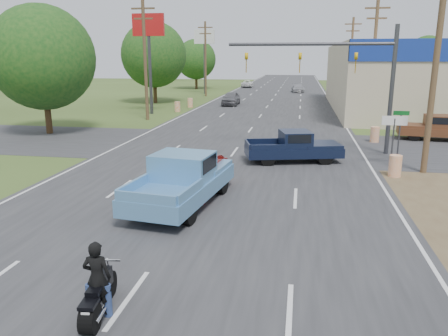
% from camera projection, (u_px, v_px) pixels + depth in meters
% --- Properties ---
extents(ground, '(200.00, 200.00, 0.00)m').
position_uv_depth(ground, '(128.00, 299.00, 9.84)').
color(ground, '#394A1D').
rests_on(ground, ground).
extents(main_road, '(15.00, 180.00, 0.02)m').
position_uv_depth(main_road, '(267.00, 107.00, 48.02)').
color(main_road, '#2D2D30').
rests_on(main_road, ground).
extents(cross_road, '(120.00, 10.00, 0.02)m').
position_uv_depth(cross_road, '(239.00, 145.00, 27.02)').
color(cross_road, '#2D2D30').
rests_on(cross_road, ground).
extents(utility_pole_1, '(2.00, 0.28, 10.00)m').
position_uv_depth(utility_pole_1, '(437.00, 57.00, 19.35)').
color(utility_pole_1, '#4C3823').
rests_on(utility_pole_1, ground).
extents(utility_pole_2, '(2.00, 0.28, 10.00)m').
position_uv_depth(utility_pole_2, '(374.00, 57.00, 36.53)').
color(utility_pole_2, '#4C3823').
rests_on(utility_pole_2, ground).
extents(utility_pole_3, '(2.00, 0.28, 10.00)m').
position_uv_depth(utility_pole_3, '(351.00, 57.00, 53.71)').
color(utility_pole_3, '#4C3823').
rests_on(utility_pole_3, ground).
extents(utility_pole_5, '(2.00, 0.28, 10.00)m').
position_uv_depth(utility_pole_5, '(145.00, 57.00, 36.85)').
color(utility_pole_5, '#4C3823').
rests_on(utility_pole_5, ground).
extents(utility_pole_6, '(2.00, 0.28, 10.00)m').
position_uv_depth(utility_pole_6, '(205.00, 57.00, 59.76)').
color(utility_pole_6, '#4C3823').
rests_on(utility_pole_6, ground).
extents(tree_0, '(7.14, 7.14, 8.84)m').
position_uv_depth(tree_0, '(42.00, 58.00, 29.98)').
color(tree_0, '#422D19').
rests_on(tree_0, ground).
extents(tree_1, '(7.56, 7.56, 9.36)m').
position_uv_depth(tree_1, '(154.00, 55.00, 50.82)').
color(tree_1, '#422D19').
rests_on(tree_1, ground).
extents(tree_2, '(6.72, 6.72, 8.32)m').
position_uv_depth(tree_2, '(196.00, 59.00, 74.00)').
color(tree_2, '#422D19').
rests_on(tree_2, ground).
extents(tree_4, '(9.24, 9.24, 11.44)m').
position_uv_depth(tree_4, '(12.00, 50.00, 88.95)').
color(tree_4, '#422D19').
rests_on(tree_4, ground).
extents(tree_5, '(7.98, 7.98, 9.88)m').
position_uv_depth(tree_5, '(427.00, 54.00, 94.06)').
color(tree_5, '#422D19').
rests_on(tree_5, ground).
extents(tree_6, '(8.82, 8.82, 10.92)m').
position_uv_depth(tree_6, '(160.00, 52.00, 103.94)').
color(tree_6, '#422D19').
rests_on(tree_6, ground).
extents(barrel_0, '(0.56, 0.56, 1.00)m').
position_uv_depth(barrel_0, '(395.00, 166.00, 19.83)').
color(barrel_0, orange).
rests_on(barrel_0, ground).
extents(barrel_1, '(0.56, 0.56, 1.00)m').
position_uv_depth(barrel_1, '(375.00, 135.00, 27.88)').
color(barrel_1, orange).
rests_on(barrel_1, ground).
extents(barrel_2, '(0.56, 0.56, 1.00)m').
position_uv_depth(barrel_2, '(177.00, 107.00, 43.59)').
color(barrel_2, orange).
rests_on(barrel_2, ground).
extents(barrel_3, '(0.56, 0.56, 1.00)m').
position_uv_depth(barrel_3, '(190.00, 103.00, 47.36)').
color(barrel_3, orange).
rests_on(barrel_3, ground).
extents(pole_sign_left_near, '(3.00, 0.35, 9.20)m').
position_uv_depth(pole_sign_left_near, '(149.00, 36.00, 40.38)').
color(pole_sign_left_near, '#3F3F44').
rests_on(pole_sign_left_near, ground).
extents(pole_sign_left_far, '(3.00, 0.35, 9.20)m').
position_uv_depth(pole_sign_left_far, '(204.00, 44.00, 63.29)').
color(pole_sign_left_far, '#3F3F44').
rests_on(pole_sign_left_far, ground).
extents(lane_sign, '(1.20, 0.08, 2.52)m').
position_uv_depth(lane_sign, '(394.00, 129.00, 21.36)').
color(lane_sign, '#3F3F44').
rests_on(lane_sign, ground).
extents(street_name_sign, '(0.80, 0.08, 2.61)m').
position_uv_depth(street_name_sign, '(400.00, 130.00, 22.77)').
color(street_name_sign, '#3F3F44').
rests_on(street_name_sign, ground).
extents(signal_mast, '(9.12, 0.40, 7.00)m').
position_uv_depth(signal_mast, '(343.00, 67.00, 23.91)').
color(signal_mast, '#3F3F44').
rests_on(signal_mast, ground).
extents(red_convertible, '(1.87, 4.47, 1.44)m').
position_uv_depth(red_convertible, '(196.00, 176.00, 17.32)').
color(red_convertible, '#8E1006').
rests_on(red_convertible, ground).
extents(motorcycle, '(0.63, 1.96, 0.99)m').
position_uv_depth(motorcycle, '(98.00, 299.00, 9.05)').
color(motorcycle, black).
rests_on(motorcycle, ground).
extents(rider, '(0.62, 0.45, 1.60)m').
position_uv_depth(rider, '(97.00, 282.00, 9.00)').
color(rider, black).
rests_on(rider, ground).
extents(blue_pickup, '(3.00, 6.06, 1.93)m').
position_uv_depth(blue_pickup, '(184.00, 179.00, 16.02)').
color(blue_pickup, black).
rests_on(blue_pickup, ground).
extents(navy_pickup, '(5.20, 3.05, 1.62)m').
position_uv_depth(navy_pickup, '(295.00, 146.00, 22.60)').
color(navy_pickup, black).
rests_on(navy_pickup, ground).
extents(brown_pickup, '(5.13, 2.47, 1.64)m').
position_uv_depth(brown_pickup, '(436.00, 128.00, 28.57)').
color(brown_pickup, black).
rests_on(brown_pickup, ground).
extents(distant_car_grey, '(1.83, 4.43, 1.50)m').
position_uv_depth(distant_car_grey, '(231.00, 99.00, 49.47)').
color(distant_car_grey, slate).
rests_on(distant_car_grey, ground).
extents(distant_car_silver, '(2.14, 4.52, 1.27)m').
position_uv_depth(distant_car_silver, '(298.00, 88.00, 67.93)').
color(distant_car_silver, '#A4A3A8').
rests_on(distant_car_silver, ground).
extents(distant_car_white, '(2.30, 4.54, 1.23)m').
position_uv_depth(distant_car_white, '(247.00, 84.00, 78.91)').
color(distant_car_white, white).
rests_on(distant_car_white, ground).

